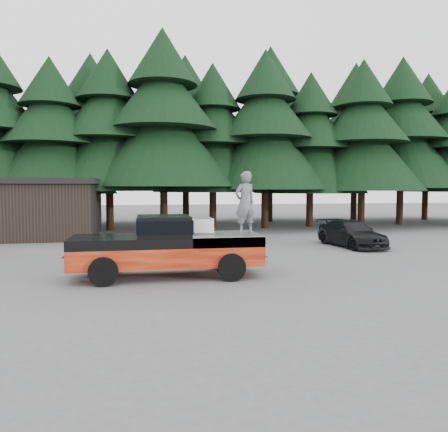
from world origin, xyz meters
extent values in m
plane|color=#535356|center=(0.00, 0.00, 0.00)|extent=(120.00, 120.00, 0.00)
cube|color=black|center=(-1.78, -0.65, 1.62)|extent=(1.66, 1.90, 0.59)
cube|color=white|center=(-0.55, -0.64, 1.56)|extent=(0.78, 0.70, 0.45)
imported|color=#595D60|center=(0.76, -0.86, 2.32)|extent=(0.84, 0.69, 1.98)
imported|color=black|center=(7.35, 4.88, 0.62)|extent=(2.20, 4.42, 1.23)
cube|color=black|center=(-9.00, 12.00, 1.50)|extent=(8.00, 6.00, 3.00)
cube|color=black|center=(-9.00, 12.00, 3.15)|extent=(8.40, 6.40, 0.30)
camera|label=1|loc=(-2.46, -14.26, 2.77)|focal=35.00mm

